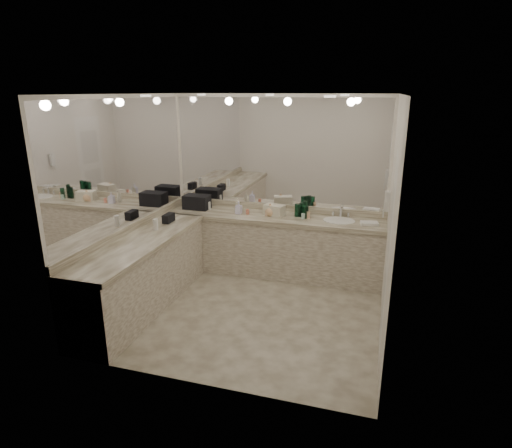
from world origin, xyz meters
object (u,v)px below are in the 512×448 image
(hand_towel, at_px, (369,223))
(soap_bottle_a, at_px, (238,205))
(black_toiletry_bag, at_px, (197,202))
(wall_phone, at_px, (387,201))
(soap_bottle_c, at_px, (270,210))
(sink, at_px, (339,221))
(cream_cosmetic_case, at_px, (274,210))
(soap_bottle_b, at_px, (239,208))

(hand_towel, relative_size, soap_bottle_a, 1.15)
(soap_bottle_a, bearing_deg, hand_towel, -4.26)
(hand_towel, bearing_deg, black_toiletry_bag, 177.51)
(wall_phone, xyz_separation_m, soap_bottle_c, (-1.59, 0.46, -0.36))
(sink, height_order, soap_bottle_a, soap_bottle_a)
(hand_towel, height_order, soap_bottle_a, soap_bottle_a)
(wall_phone, height_order, cream_cosmetic_case, wall_phone)
(cream_cosmetic_case, bearing_deg, sink, 15.74)
(soap_bottle_b, bearing_deg, cream_cosmetic_case, 6.58)
(sink, bearing_deg, soap_bottle_b, -177.87)
(soap_bottle_c, bearing_deg, wall_phone, -16.32)
(cream_cosmetic_case, bearing_deg, soap_bottle_a, -170.18)
(cream_cosmetic_case, xyz_separation_m, soap_bottle_b, (-0.53, -0.06, 0.01))
(cream_cosmetic_case, relative_size, soap_bottle_a, 1.43)
(sink, height_order, black_toiletry_bag, black_toiletry_bag)
(hand_towel, height_order, soap_bottle_c, soap_bottle_c)
(black_toiletry_bag, height_order, soap_bottle_a, black_toiletry_bag)
(soap_bottle_a, distance_m, soap_bottle_c, 0.54)
(soap_bottle_b, bearing_deg, wall_phone, -12.18)
(sink, relative_size, soap_bottle_b, 2.36)
(soap_bottle_b, bearing_deg, soap_bottle_c, 2.32)
(cream_cosmetic_case, relative_size, hand_towel, 1.25)
(cream_cosmetic_case, bearing_deg, soap_bottle_c, -124.19)
(sink, bearing_deg, cream_cosmetic_case, 179.61)
(sink, distance_m, hand_towel, 0.42)
(sink, xyz_separation_m, soap_bottle_c, (-0.98, -0.04, 0.10))
(cream_cosmetic_case, height_order, hand_towel, cream_cosmetic_case)
(wall_phone, height_order, black_toiletry_bag, wall_phone)
(wall_phone, xyz_separation_m, soap_bottle_b, (-2.06, 0.45, -0.36))
(black_toiletry_bag, xyz_separation_m, hand_towel, (2.58, -0.11, -0.09))
(hand_towel, distance_m, soap_bottle_b, 1.87)
(wall_phone, relative_size, soap_bottle_a, 1.20)
(soap_bottle_a, relative_size, soap_bottle_b, 1.08)
(wall_phone, xyz_separation_m, hand_towel, (-0.19, 0.43, -0.43))
(black_toiletry_bag, bearing_deg, soap_bottle_b, -7.54)
(black_toiletry_bag, bearing_deg, sink, -1.05)
(black_toiletry_bag, relative_size, hand_towel, 1.68)
(cream_cosmetic_case, distance_m, soap_bottle_b, 0.53)
(sink, xyz_separation_m, wall_phone, (0.61, -0.50, 0.46))
(sink, distance_m, soap_bottle_c, 0.99)
(cream_cosmetic_case, height_order, soap_bottle_c, soap_bottle_c)
(soap_bottle_a, xyz_separation_m, soap_bottle_c, (0.53, -0.11, -0.01))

